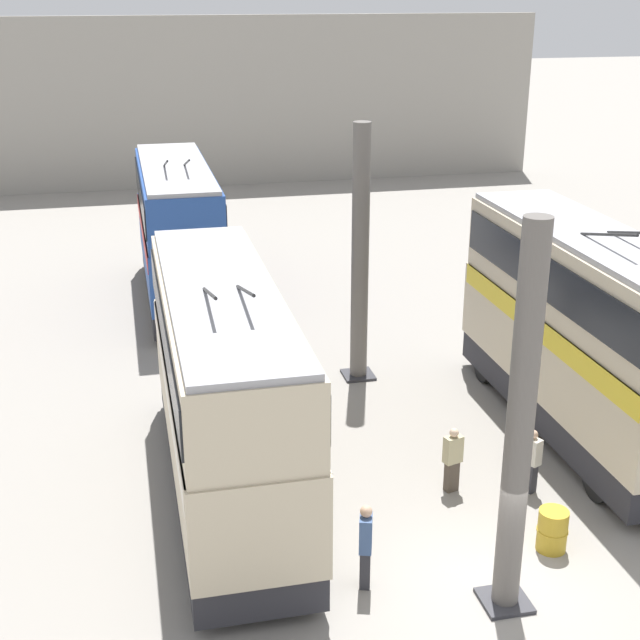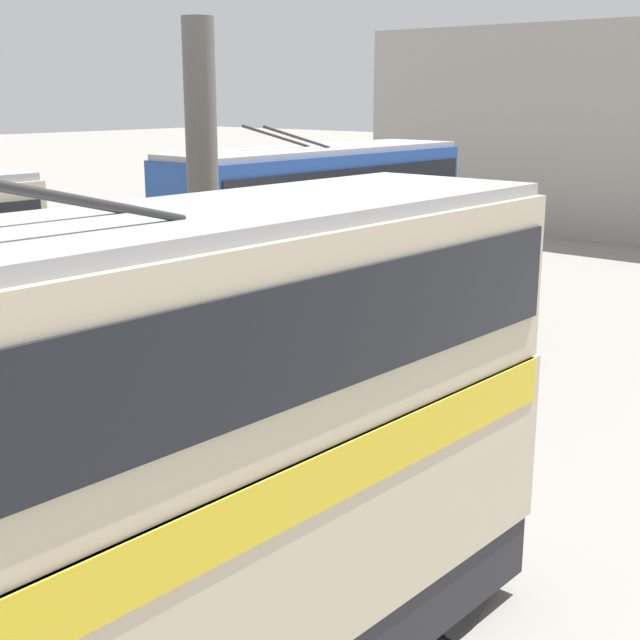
# 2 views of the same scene
# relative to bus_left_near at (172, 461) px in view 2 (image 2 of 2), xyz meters

# --- Properties ---
(support_column_far) EXTENTS (0.90, 0.90, 7.46)m
(support_column_far) POSITION_rel_bus_left_near_xyz_m (4.51, 4.57, 0.58)
(support_column_far) COLOR #605B56
(support_column_far) RESTS_ON ground_plane
(bus_left_near) EXTENTS (9.58, 2.54, 5.93)m
(bus_left_near) POSITION_rel_bus_left_near_xyz_m (0.00, 0.00, 0.00)
(bus_left_near) COLOR black
(bus_left_near) RESTS_ON ground_plane
(bus_right_far) EXTENTS (9.37, 2.54, 5.61)m
(bus_right_far) POSITION_rel_bus_left_near_xyz_m (12.51, 9.14, -0.19)
(bus_right_far) COLOR black
(bus_right_far) RESTS_ON ground_plane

